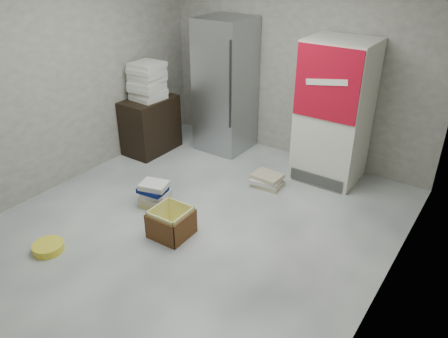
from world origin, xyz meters
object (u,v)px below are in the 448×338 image
coke_cooler (334,112)px  wood_shelf (151,125)px  steel_fridge (225,86)px  phonebook_stack_main (155,194)px  cardboard_box (171,224)px

coke_cooler → wood_shelf: 2.63m
coke_cooler → steel_fridge: bearing=179.8°
coke_cooler → phonebook_stack_main: size_ratio=4.86×
wood_shelf → phonebook_stack_main: wood_shelf is taller
coke_cooler → phonebook_stack_main: 2.43m
coke_cooler → cardboard_box: size_ratio=4.45×
phonebook_stack_main → coke_cooler: bearing=38.9°
wood_shelf → phonebook_stack_main: (1.10, -1.13, -0.24)m
wood_shelf → steel_fridge: bearing=41.3°
wood_shelf → cardboard_box: size_ratio=1.98×
steel_fridge → coke_cooler: steel_fridge is taller
steel_fridge → wood_shelf: (-0.83, -0.73, -0.55)m
wood_shelf → cardboard_box: wood_shelf is taller
steel_fridge → coke_cooler: bearing=-0.2°
wood_shelf → cardboard_box: bearing=-41.6°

